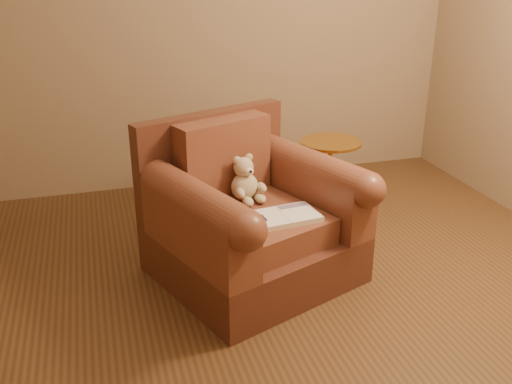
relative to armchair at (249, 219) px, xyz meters
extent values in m
plane|color=#56381D|center=(0.08, -0.47, -0.35)|extent=(4.00, 4.00, 0.00)
cube|color=#8B7255|center=(0.08, 1.53, 1.00)|extent=(4.00, 0.02, 2.70)
cube|color=#532A1B|center=(0.02, -0.04, -0.21)|extent=(1.26, 1.23, 0.28)
cube|color=#532A1B|center=(-0.13, 0.35, 0.24)|extent=(0.96, 0.45, 0.61)
cube|color=brown|center=(0.03, -0.09, 0.01)|extent=(0.79, 0.85, 0.15)
cube|color=brown|center=(-0.09, 0.23, 0.30)|extent=(0.59, 0.35, 0.45)
cube|color=brown|center=(-0.34, -0.23, 0.09)|extent=(0.49, 0.86, 0.32)
cube|color=brown|center=(0.40, 0.05, 0.09)|extent=(0.49, 0.86, 0.32)
cylinder|color=brown|center=(-0.34, -0.23, 0.25)|extent=(0.49, 0.86, 0.20)
cylinder|color=brown|center=(0.40, 0.05, 0.25)|extent=(0.49, 0.86, 0.20)
ellipsoid|color=tan|center=(0.00, 0.10, 0.16)|extent=(0.16, 0.14, 0.17)
sphere|color=tan|center=(0.00, 0.11, 0.27)|extent=(0.12, 0.12, 0.12)
ellipsoid|color=tan|center=(-0.04, 0.10, 0.32)|extent=(0.05, 0.03, 0.05)
ellipsoid|color=tan|center=(0.04, 0.13, 0.32)|extent=(0.05, 0.03, 0.05)
ellipsoid|color=beige|center=(0.02, 0.06, 0.26)|extent=(0.05, 0.04, 0.05)
sphere|color=black|center=(0.02, 0.04, 0.27)|extent=(0.02, 0.02, 0.02)
ellipsoid|color=tan|center=(-0.04, 0.02, 0.16)|extent=(0.05, 0.10, 0.05)
ellipsoid|color=tan|center=(0.09, 0.06, 0.16)|extent=(0.05, 0.10, 0.05)
ellipsoid|color=tan|center=(-0.01, 0.00, 0.11)|extent=(0.06, 0.10, 0.05)
ellipsoid|color=tan|center=(0.07, 0.03, 0.11)|extent=(0.06, 0.10, 0.05)
cube|color=beige|center=(0.13, -0.22, 0.09)|extent=(0.40, 0.27, 0.03)
cube|color=white|center=(0.04, -0.23, 0.11)|extent=(0.21, 0.25, 0.00)
cube|color=white|center=(0.22, -0.21, 0.11)|extent=(0.21, 0.25, 0.00)
cube|color=beige|center=(0.13, -0.22, 0.11)|extent=(0.03, 0.23, 0.00)
cube|color=#0F1638|center=(-0.01, -0.24, 0.11)|extent=(0.07, 0.09, 0.00)
cube|color=slate|center=(0.21, -0.13, 0.11)|extent=(0.17, 0.07, 0.00)
cylinder|color=gold|center=(0.73, 0.54, -0.33)|extent=(0.33, 0.33, 0.02)
cylinder|color=gold|center=(0.73, 0.54, -0.06)|extent=(0.03, 0.03, 0.54)
cylinder|color=gold|center=(0.73, 0.54, 0.22)|extent=(0.41, 0.41, 0.02)
cylinder|color=gold|center=(0.73, 0.54, 0.21)|extent=(0.03, 0.03, 0.02)
camera|label=1|loc=(-0.79, -2.83, 1.40)|focal=40.00mm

